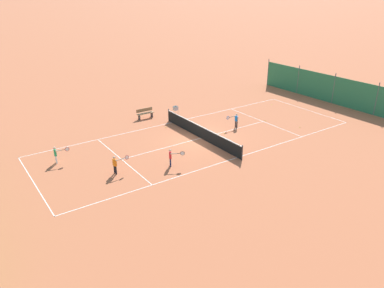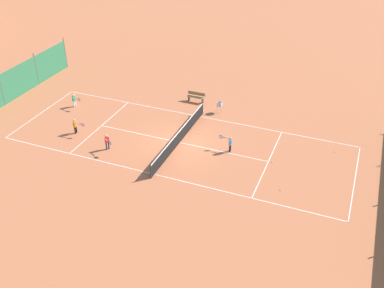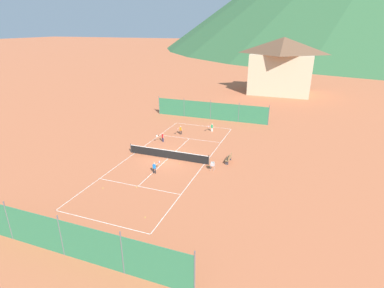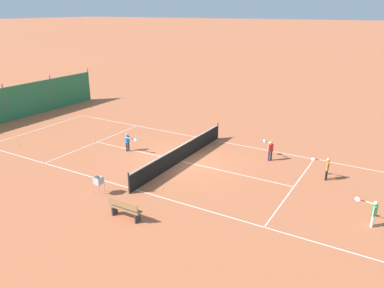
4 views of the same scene
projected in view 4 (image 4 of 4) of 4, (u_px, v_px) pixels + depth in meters
The scene contains 17 objects.
ground_plane at pixel (181, 161), 21.06m from camera, with size 600.00×600.00×0.00m, color #B7603D.
court_line_markings at pixel (181, 161), 21.06m from camera, with size 8.25×23.85×0.01m.
tennis_net at pixel (181, 153), 20.89m from camera, with size 9.18×0.08×1.06m.
windscreen_fence_near at pixel (5, 105), 27.98m from camera, with size 17.28×0.08×2.90m.
player_near_baseline at pixel (373, 211), 14.58m from camera, with size 0.51×0.93×1.12m.
player_near_service at pixel (270, 149), 21.00m from camera, with size 0.77×0.84×1.16m.
player_far_baseline at pixel (128, 141), 22.35m from camera, with size 0.39×0.96×1.14m.
player_far_service at pixel (326, 167), 18.61m from camera, with size 0.40×1.00×1.17m.
tennis_ball_near_corner at pixel (120, 192), 17.48m from camera, with size 0.07×0.07×0.07m, color #CCE033.
tennis_ball_alley_left at pixel (19, 144), 23.66m from camera, with size 0.07×0.07×0.07m, color #CCE033.
tennis_ball_mid_court at pixel (109, 127), 26.96m from camera, with size 0.07×0.07×0.07m, color #CCE033.
tennis_ball_by_net_left at pixel (156, 152), 22.28m from camera, with size 0.07×0.07×0.07m, color #CCE033.
tennis_ball_far_corner at pixel (162, 188), 17.86m from camera, with size 0.07×0.07×0.07m, color #CCE033.
tennis_ball_by_net_right at pixel (94, 141), 24.21m from camera, with size 0.07×0.07×0.07m, color #CCE033.
tennis_ball_alley_right at pixel (151, 168), 20.08m from camera, with size 0.07×0.07×0.07m, color #CCE033.
ball_hopper at pixel (98, 181), 17.09m from camera, with size 0.36×0.36×0.89m.
courtside_bench at pixel (125, 209), 15.17m from camera, with size 0.36×1.50×0.84m.
Camera 4 is at (16.50, 10.36, 8.09)m, focal length 35.00 mm.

